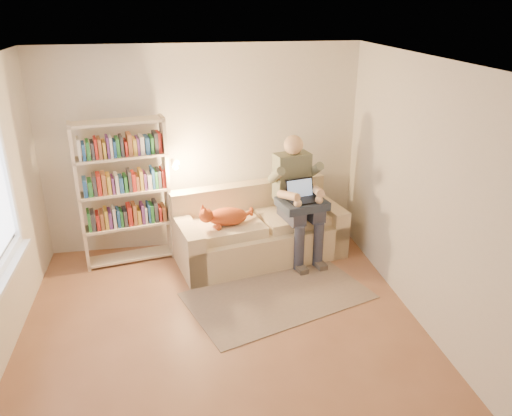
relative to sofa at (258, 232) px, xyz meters
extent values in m
plane|color=#8C5B40|center=(-0.63, -1.74, -0.32)|extent=(4.50, 4.50, 0.00)
cube|color=white|center=(-0.63, -1.74, 2.28)|extent=(4.00, 4.50, 0.02)
cube|color=silver|center=(1.37, -1.74, 0.98)|extent=(0.02, 4.50, 2.60)
cube|color=silver|center=(-0.63, 0.51, 0.98)|extent=(4.00, 0.02, 2.60)
cube|color=white|center=(-2.55, -1.54, 0.49)|extent=(0.12, 1.52, 0.04)
cube|color=beige|center=(0.01, -0.04, -0.10)|extent=(2.23, 1.34, 0.44)
cube|color=beige|center=(-0.07, 0.31, 0.34)|extent=(2.08, 0.63, 0.45)
cube|color=beige|center=(-0.91, -0.23, -0.01)|extent=(0.39, 0.96, 0.62)
cube|color=beige|center=(0.93, 0.15, -0.01)|extent=(0.39, 0.96, 0.62)
cube|color=beige|center=(-0.44, -0.19, 0.18)|extent=(0.99, 0.79, 0.12)
cube|color=beige|center=(0.48, 0.00, 0.18)|extent=(0.99, 0.79, 0.12)
cube|color=slate|center=(0.44, 0.08, 0.70)|extent=(0.48, 0.32, 0.60)
sphere|color=#DBAF80|center=(0.45, 0.06, 1.11)|extent=(0.24, 0.24, 0.24)
cube|color=#35384A|center=(0.37, -0.22, 0.34)|extent=(0.27, 0.52, 0.19)
cube|color=#35384A|center=(0.63, -0.17, 0.34)|extent=(0.27, 0.52, 0.19)
cylinder|color=#35384A|center=(0.42, -0.45, -0.03)|extent=(0.13, 0.13, 0.58)
cylinder|color=#35384A|center=(0.68, -0.40, -0.03)|extent=(0.13, 0.13, 0.58)
ellipsoid|color=orange|center=(-0.43, -0.22, 0.35)|extent=(0.52, 0.35, 0.22)
sphere|color=orange|center=(-0.69, -0.32, 0.42)|extent=(0.17, 0.17, 0.17)
cylinder|color=orange|center=(-0.20, -0.12, 0.30)|extent=(0.24, 0.09, 0.07)
cube|color=#242E40|center=(0.54, -0.21, 0.45)|extent=(0.63, 0.56, 0.10)
cube|color=black|center=(0.55, -0.25, 0.51)|extent=(0.41, 0.32, 0.02)
cube|color=black|center=(0.53, -0.13, 0.62)|extent=(0.37, 0.15, 0.24)
plane|color=#8CA5CC|center=(0.53, -0.13, 0.62)|extent=(0.34, 0.15, 0.32)
cube|color=beige|center=(-2.13, 0.06, 0.58)|extent=(0.09, 0.28, 1.81)
cube|color=beige|center=(-1.11, 0.25, 0.58)|extent=(0.09, 0.28, 1.81)
cube|color=beige|center=(-1.62, 0.16, -0.27)|extent=(1.11, 0.46, 0.03)
cube|color=beige|center=(-1.62, 0.16, 0.17)|extent=(1.11, 0.46, 0.03)
cube|color=beige|center=(-1.62, 0.16, 0.61)|extent=(1.11, 0.46, 0.03)
cube|color=beige|center=(-1.62, 0.16, 1.05)|extent=(1.11, 0.46, 0.03)
cube|color=beige|center=(-1.62, 0.16, 1.46)|extent=(1.11, 0.46, 0.03)
cube|color=#B2261E|center=(-1.62, 0.16, 0.29)|extent=(0.94, 0.38, 0.22)
cube|color=#995933|center=(-1.62, 0.16, 0.73)|extent=(0.94, 0.38, 0.22)
cube|color=gold|center=(-1.62, 0.16, 1.17)|extent=(0.94, 0.38, 0.22)
cylinder|color=silver|center=(-1.19, 0.24, 0.64)|extent=(0.10, 0.10, 0.04)
cone|color=silver|center=(-1.01, 0.15, 0.92)|extent=(0.14, 0.16, 0.15)
cube|color=gray|center=(0.04, -1.00, -0.32)|extent=(2.22, 1.72, 0.01)
camera|label=1|loc=(-1.04, -5.65, 2.75)|focal=35.00mm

